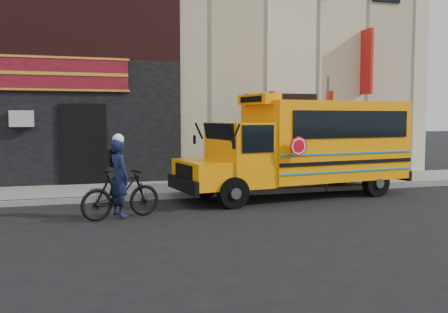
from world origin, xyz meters
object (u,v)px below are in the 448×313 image
sign_pole (328,129)px  bicycle (121,194)px  school_bus (307,144)px  cyclist (119,180)px

sign_pole → bicycle: 7.00m
school_bus → bicycle: 5.83m
sign_pole → cyclist: size_ratio=2.01×
bicycle → cyclist: (-0.04, 0.06, 0.32)m
cyclist → bicycle: bearing=-171.7°
bicycle → cyclist: cyclist is taller
school_bus → bicycle: bearing=-162.3°
bicycle → sign_pole: bearing=-88.4°
bicycle → cyclist: size_ratio=1.07×
sign_pole → bicycle: size_ratio=1.88×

